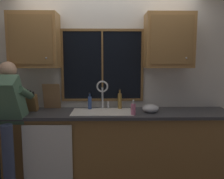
% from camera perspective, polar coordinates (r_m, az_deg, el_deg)
% --- Properties ---
extents(back_wall, '(5.61, 0.12, 2.55)m').
position_cam_1_polar(back_wall, '(3.45, -0.78, 1.71)').
color(back_wall, silver).
rests_on(back_wall, floor).
extents(window_glass, '(1.10, 0.02, 0.95)m').
position_cam_1_polar(window_glass, '(3.36, -2.34, 5.82)').
color(window_glass, black).
extents(window_frame_top, '(1.17, 0.02, 0.04)m').
position_cam_1_polar(window_frame_top, '(3.38, -2.39, 14.20)').
color(window_frame_top, brown).
extents(window_frame_bottom, '(1.17, 0.02, 0.04)m').
position_cam_1_polar(window_frame_bottom, '(3.40, -2.30, -2.49)').
color(window_frame_bottom, brown).
extents(window_frame_left, '(0.03, 0.02, 0.95)m').
position_cam_1_polar(window_frame_left, '(3.41, -11.95, 5.69)').
color(window_frame_left, brown).
extents(window_frame_right, '(0.04, 0.02, 0.95)m').
position_cam_1_polar(window_frame_right, '(3.39, 7.34, 5.78)').
color(window_frame_right, brown).
extents(window_mullion_center, '(0.02, 0.02, 0.95)m').
position_cam_1_polar(window_mullion_center, '(3.35, -2.34, 5.82)').
color(window_mullion_center, brown).
extents(lower_cabinet_run, '(3.21, 0.58, 0.88)m').
position_cam_1_polar(lower_cabinet_run, '(3.30, -0.72, -13.51)').
color(lower_cabinet_run, olive).
rests_on(lower_cabinet_run, floor).
extents(countertop, '(3.27, 0.62, 0.04)m').
position_cam_1_polar(countertop, '(3.14, -0.73, -5.79)').
color(countertop, '#38383D').
rests_on(countertop, lower_cabinet_run).
extents(dishwasher_front, '(0.60, 0.02, 0.74)m').
position_cam_1_polar(dishwasher_front, '(3.09, -15.30, -14.95)').
color(dishwasher_front, white).
extents(upper_cabinet_left, '(0.63, 0.36, 0.72)m').
position_cam_1_polar(upper_cabinet_left, '(3.35, -18.24, 11.18)').
color(upper_cabinet_left, '#9E703D').
extents(upper_cabinet_right, '(0.63, 0.36, 0.72)m').
position_cam_1_polar(upper_cabinet_right, '(3.31, 13.57, 11.40)').
color(upper_cabinet_right, '#9E703D').
extents(sink, '(0.80, 0.46, 0.21)m').
position_cam_1_polar(sink, '(3.17, -2.39, -7.12)').
color(sink, white).
rests_on(sink, lower_cabinet_run).
extents(faucet, '(0.18, 0.09, 0.40)m').
position_cam_1_polar(faucet, '(3.28, -2.22, -0.38)').
color(faucet, silver).
rests_on(faucet, countertop).
extents(person_standing, '(0.53, 0.67, 1.59)m').
position_cam_1_polar(person_standing, '(3.08, -24.82, -5.45)').
color(person_standing, '#384260').
rests_on(person_standing, floor).
extents(knife_block, '(0.12, 0.18, 0.32)m').
position_cam_1_polar(knife_block, '(3.34, -18.71, -3.16)').
color(knife_block, brown).
rests_on(knife_block, countertop).
extents(cutting_board, '(0.24, 0.09, 0.36)m').
position_cam_1_polar(cutting_board, '(3.42, -14.38, -1.61)').
color(cutting_board, '#997047').
rests_on(cutting_board, countertop).
extents(mixing_bowl, '(0.22, 0.22, 0.11)m').
position_cam_1_polar(mixing_bowl, '(3.16, 9.32, -4.56)').
color(mixing_bowl, '#B7B7BC').
rests_on(mixing_bowl, countertop).
extents(soap_dispenser, '(0.06, 0.07, 0.20)m').
position_cam_1_polar(soap_dispenser, '(2.97, 5.18, -4.73)').
color(soap_dispenser, pink).
rests_on(soap_dispenser, countertop).
extents(bottle_green_glass, '(0.06, 0.06, 0.28)m').
position_cam_1_polar(bottle_green_glass, '(3.32, 1.89, -2.69)').
color(bottle_green_glass, olive).
rests_on(bottle_green_glass, countertop).
extents(bottle_tall_clear, '(0.05, 0.05, 0.23)m').
position_cam_1_polar(bottle_tall_clear, '(3.31, -5.40, -3.12)').
color(bottle_tall_clear, '#334C8C').
rests_on(bottle_tall_clear, countertop).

